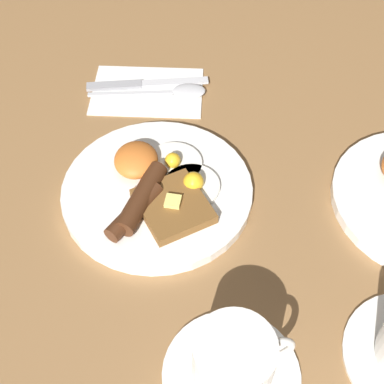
{
  "coord_description": "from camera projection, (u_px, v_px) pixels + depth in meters",
  "views": [
    {
      "loc": [
        0.46,
        0.05,
        0.57
      ],
      "look_at": [
        0.02,
        0.05,
        0.03
      ],
      "focal_mm": 50.0,
      "sensor_mm": 36.0,
      "label": 1
    }
  ],
  "objects": [
    {
      "name": "teacup_near",
      "position": [
        234.0,
        364.0,
        0.55
      ],
      "size": [
        0.15,
        0.15,
        0.08
      ],
      "color": "white",
      "rests_on": "ground_plane"
    },
    {
      "name": "spoon",
      "position": [
        177.0,
        92.0,
        0.86
      ],
      "size": [
        0.04,
        0.19,
        0.01
      ],
      "rotation": [
        0.0,
        0.0,
        1.63
      ],
      "color": "silver",
      "rests_on": "napkin"
    },
    {
      "name": "napkin",
      "position": [
        147.0,
        90.0,
        0.87
      ],
      "size": [
        0.13,
        0.18,
        0.01
      ],
      "primitive_type": "cube",
      "rotation": [
        0.0,
        0.0,
        -0.03
      ],
      "color": "white",
      "rests_on": "ground_plane"
    },
    {
      "name": "breakfast_plate_near",
      "position": [
        157.0,
        189.0,
        0.72
      ],
      "size": [
        0.26,
        0.26,
        0.05
      ],
      "color": "white",
      "rests_on": "ground_plane"
    },
    {
      "name": "knife",
      "position": [
        141.0,
        84.0,
        0.87
      ],
      "size": [
        0.04,
        0.2,
        0.01
      ],
      "rotation": [
        0.0,
        0.0,
        1.67
      ],
      "color": "silver",
      "rests_on": "napkin"
    },
    {
      "name": "ground_plane",
      "position": [
        158.0,
        194.0,
        0.73
      ],
      "size": [
        3.0,
        3.0,
        0.0
      ],
      "primitive_type": "plane",
      "color": "olive"
    }
  ]
}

